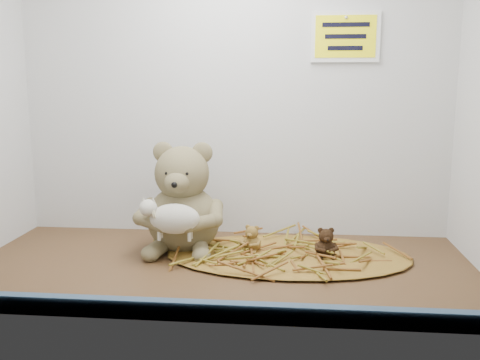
# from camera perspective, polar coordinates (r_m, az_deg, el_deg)

# --- Properties ---
(alcove_shell) EXTENTS (1.20, 0.60, 0.90)m
(alcove_shell) POSITION_cam_1_polar(r_m,az_deg,el_deg) (1.30, -1.67, 11.26)
(alcove_shell) COLOR #402C16
(alcove_shell) RESTS_ON ground
(front_rail) EXTENTS (1.19, 0.02, 0.04)m
(front_rail) POSITION_cam_1_polar(r_m,az_deg,el_deg) (1.01, -4.29, -13.72)
(front_rail) COLOR #375469
(front_rail) RESTS_ON shelf_floor
(straw_bed) EXTENTS (0.61, 0.35, 0.01)m
(straw_bed) POSITION_cam_1_polar(r_m,az_deg,el_deg) (1.35, 5.13, -7.96)
(straw_bed) COLOR brown
(straw_bed) RESTS_ON shelf_floor
(main_teddy) EXTENTS (0.23, 0.24, 0.28)m
(main_teddy) POSITION_cam_1_polar(r_m,az_deg,el_deg) (1.38, -6.10, -1.78)
(main_teddy) COLOR olive
(main_teddy) RESTS_ON shelf_floor
(toy_lamb) EXTENTS (0.16, 0.10, 0.10)m
(toy_lamb) POSITION_cam_1_polar(r_m,az_deg,el_deg) (1.29, -6.97, -4.14)
(toy_lamb) COLOR beige
(toy_lamb) RESTS_ON main_teddy
(mini_teddy_tan) EXTENTS (0.07, 0.07, 0.07)m
(mini_teddy_tan) POSITION_cam_1_polar(r_m,az_deg,el_deg) (1.36, 1.28, -6.10)
(mini_teddy_tan) COLOR brown
(mini_teddy_tan) RESTS_ON straw_bed
(mini_teddy_brown) EXTENTS (0.07, 0.07, 0.07)m
(mini_teddy_brown) POSITION_cam_1_polar(r_m,az_deg,el_deg) (1.33, 9.13, -6.47)
(mini_teddy_brown) COLOR black
(mini_teddy_brown) RESTS_ON straw_bed
(wall_sign) EXTENTS (0.16, 0.01, 0.11)m
(wall_sign) POSITION_cam_1_polar(r_m,az_deg,el_deg) (1.50, 11.17, 14.78)
(wall_sign) COLOR yellow
(wall_sign) RESTS_ON back_wall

